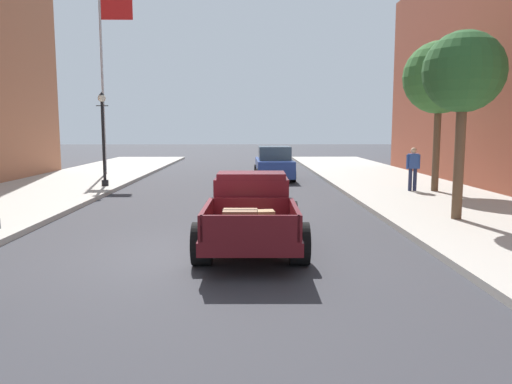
{
  "coord_description": "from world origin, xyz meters",
  "views": [
    {
      "loc": [
        0.82,
        -9.94,
        2.52
      ],
      "look_at": [
        1.01,
        1.91,
        1.0
      ],
      "focal_mm": 34.92,
      "sensor_mm": 36.0,
      "label": 1
    }
  ],
  "objects_px": {
    "hotrod_truck_maroon": "(251,211)",
    "flagpole": "(106,65)",
    "car_background_blue": "(274,164)",
    "street_tree_nearest": "(464,74)",
    "street_lamp_far": "(103,132)",
    "pedestrian_sidewalk_right": "(413,166)",
    "street_tree_second": "(440,78)"
  },
  "relations": [
    {
      "from": "hotrod_truck_maroon",
      "to": "street_tree_nearest",
      "type": "xyz_separation_m",
      "value": [
        5.43,
        2.25,
        3.15
      ]
    },
    {
      "from": "street_lamp_far",
      "to": "flagpole",
      "type": "height_order",
      "value": "flagpole"
    },
    {
      "from": "car_background_blue",
      "to": "street_tree_second",
      "type": "distance_m",
      "value": 8.97
    },
    {
      "from": "hotrod_truck_maroon",
      "to": "pedestrian_sidewalk_right",
      "type": "xyz_separation_m",
      "value": [
        6.21,
        8.17,
        0.33
      ]
    },
    {
      "from": "pedestrian_sidewalk_right",
      "to": "street_tree_nearest",
      "type": "relative_size",
      "value": 0.34
    },
    {
      "from": "hotrod_truck_maroon",
      "to": "flagpole",
      "type": "relative_size",
      "value": 0.54
    },
    {
      "from": "pedestrian_sidewalk_right",
      "to": "car_background_blue",
      "type": "bearing_deg",
      "value": 131.12
    },
    {
      "from": "street_lamp_far",
      "to": "hotrod_truck_maroon",
      "type": "bearing_deg",
      "value": -59.15
    },
    {
      "from": "car_background_blue",
      "to": "flagpole",
      "type": "relative_size",
      "value": 0.47
    },
    {
      "from": "street_lamp_far",
      "to": "car_background_blue",
      "type": "bearing_deg",
      "value": 27.65
    },
    {
      "from": "car_background_blue",
      "to": "flagpole",
      "type": "xyz_separation_m",
      "value": [
        -8.56,
        1.78,
        5.0
      ]
    },
    {
      "from": "hotrod_truck_maroon",
      "to": "pedestrian_sidewalk_right",
      "type": "height_order",
      "value": "pedestrian_sidewalk_right"
    },
    {
      "from": "hotrod_truck_maroon",
      "to": "car_background_blue",
      "type": "height_order",
      "value": "car_background_blue"
    },
    {
      "from": "street_tree_second",
      "to": "street_tree_nearest",
      "type": "bearing_deg",
      "value": -105.44
    },
    {
      "from": "car_background_blue",
      "to": "street_tree_nearest",
      "type": "bearing_deg",
      "value": -70.08
    },
    {
      "from": "car_background_blue",
      "to": "pedestrian_sidewalk_right",
      "type": "relative_size",
      "value": 2.62
    },
    {
      "from": "pedestrian_sidewalk_right",
      "to": "street_tree_second",
      "type": "distance_m",
      "value": 3.39
    },
    {
      "from": "hotrod_truck_maroon",
      "to": "flagpole",
      "type": "height_order",
      "value": "flagpole"
    },
    {
      "from": "car_background_blue",
      "to": "street_tree_nearest",
      "type": "relative_size",
      "value": 0.89
    },
    {
      "from": "car_background_blue",
      "to": "street_lamp_far",
      "type": "xyz_separation_m",
      "value": [
        -7.24,
        -3.79,
        1.62
      ]
    },
    {
      "from": "hotrod_truck_maroon",
      "to": "car_background_blue",
      "type": "bearing_deg",
      "value": 85.01
    },
    {
      "from": "hotrod_truck_maroon",
      "to": "street_lamp_far",
      "type": "xyz_separation_m",
      "value": [
        -6.03,
        10.1,
        1.63
      ]
    },
    {
      "from": "street_tree_nearest",
      "to": "street_tree_second",
      "type": "relative_size",
      "value": 0.87
    },
    {
      "from": "flagpole",
      "to": "street_tree_nearest",
      "type": "relative_size",
      "value": 1.89
    },
    {
      "from": "car_background_blue",
      "to": "street_tree_nearest",
      "type": "distance_m",
      "value": 12.77
    },
    {
      "from": "hotrod_truck_maroon",
      "to": "flagpole",
      "type": "xyz_separation_m",
      "value": [
        -7.34,
        15.67,
        5.02
      ]
    },
    {
      "from": "hotrod_truck_maroon",
      "to": "street_tree_nearest",
      "type": "distance_m",
      "value": 6.67
    },
    {
      "from": "car_background_blue",
      "to": "street_tree_second",
      "type": "height_order",
      "value": "street_tree_second"
    },
    {
      "from": "car_background_blue",
      "to": "street_lamp_far",
      "type": "distance_m",
      "value": 8.34
    },
    {
      "from": "hotrod_truck_maroon",
      "to": "street_lamp_far",
      "type": "height_order",
      "value": "street_lamp_far"
    },
    {
      "from": "street_lamp_far",
      "to": "street_tree_second",
      "type": "distance_m",
      "value": 13.38
    },
    {
      "from": "pedestrian_sidewalk_right",
      "to": "street_lamp_far",
      "type": "xyz_separation_m",
      "value": [
        -12.24,
        1.93,
        1.3
      ]
    }
  ]
}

